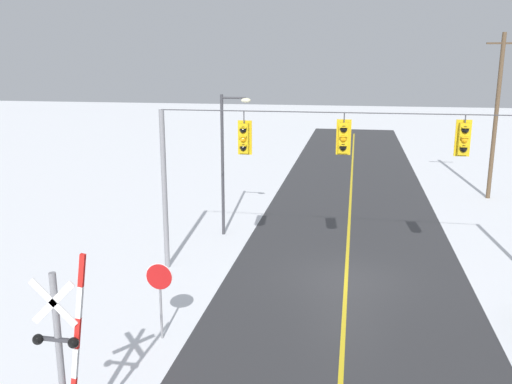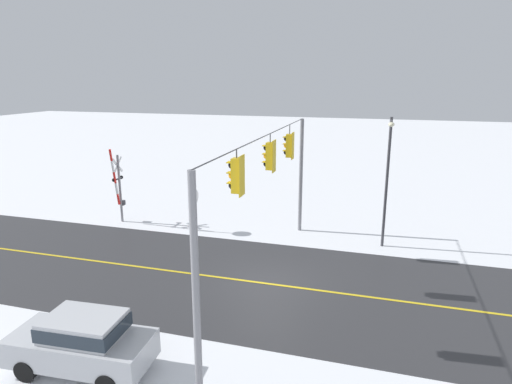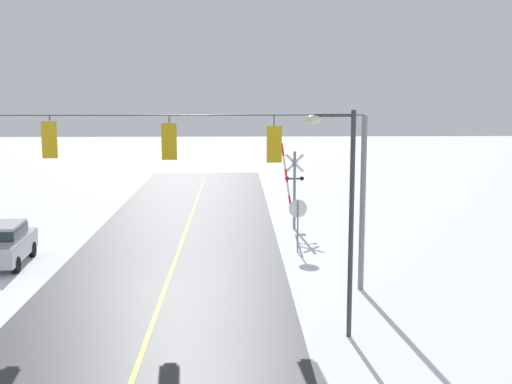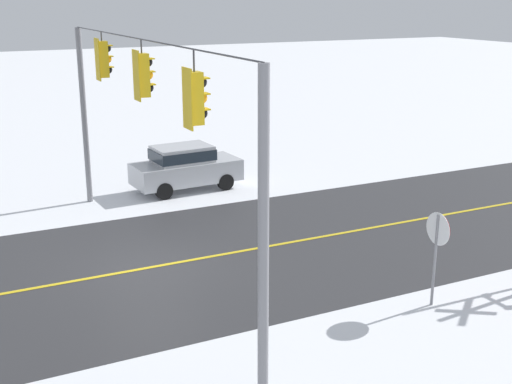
% 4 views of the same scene
% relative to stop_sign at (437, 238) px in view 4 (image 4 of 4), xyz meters
% --- Properties ---
extents(ground_plane, '(160.00, 160.00, 0.00)m').
position_rel_stop_sign_xyz_m(ground_plane, '(5.26, 5.51, -1.71)').
color(ground_plane, white).
extents(signal_span, '(14.20, 0.47, 6.22)m').
position_rel_stop_sign_xyz_m(signal_span, '(5.18, 5.50, 2.54)').
color(signal_span, gray).
rests_on(signal_span, ground).
extents(stop_sign, '(0.80, 0.09, 2.35)m').
position_rel_stop_sign_xyz_m(stop_sign, '(0.00, 0.00, 0.00)').
color(stop_sign, gray).
rests_on(stop_sign, ground).
extents(parked_car_silver, '(2.02, 4.28, 1.74)m').
position_rel_stop_sign_xyz_m(parked_car_silver, '(12.14, 1.83, -0.76)').
color(parked_car_silver, '#B7BABF').
rests_on(parked_car_silver, ground).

